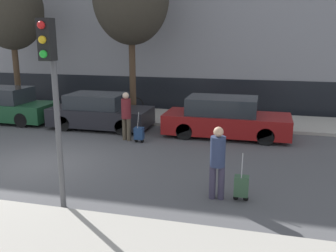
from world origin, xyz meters
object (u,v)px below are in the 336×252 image
(pedestrian_right, at_px, (218,159))
(trolley_left, at_px, (139,133))
(parked_car_2, at_px, (225,118))
(bare_tree_near_crossing, at_px, (11,11))
(trolley_right, at_px, (241,186))
(parked_bicycle, at_px, (126,104))
(traffic_light, at_px, (52,78))
(parked_car_1, at_px, (100,112))
(parked_car_0, at_px, (5,106))
(pedestrian_left, at_px, (126,113))

(pedestrian_right, bearing_deg, trolley_left, -55.36)
(parked_car_2, xyz_separation_m, bare_tree_near_crossing, (-10.29, 2.17, 4.09))
(parked_car_2, bearing_deg, bare_tree_near_crossing, 168.07)
(trolley_right, relative_size, parked_bicycle, 0.63)
(bare_tree_near_crossing, bearing_deg, parked_car_2, -11.93)
(traffic_light, bearing_deg, parked_car_2, 68.22)
(trolley_left, distance_m, bare_tree_near_crossing, 9.48)
(trolley_right, xyz_separation_m, parked_bicycle, (-5.91, 8.27, 0.14))
(parked_car_1, height_order, trolley_right, parked_car_1)
(trolley_right, relative_size, traffic_light, 0.28)
(parked_car_0, xyz_separation_m, pedestrian_left, (6.17, -1.51, 0.29))
(parked_car_1, height_order, pedestrian_right, pedestrian_right)
(trolley_left, distance_m, trolley_right, 5.43)
(parked_car_1, bearing_deg, pedestrian_right, -45.65)
(pedestrian_left, height_order, pedestrian_right, pedestrian_left)
(pedestrian_right, relative_size, traffic_light, 0.43)
(trolley_left, xyz_separation_m, parked_bicycle, (-2.14, 4.37, 0.16))
(bare_tree_near_crossing, bearing_deg, parked_bicycle, 6.45)
(parked_car_1, xyz_separation_m, trolley_left, (2.19, -1.59, -0.33))
(pedestrian_left, bearing_deg, parked_car_0, 4.24)
(parked_car_1, relative_size, trolley_left, 3.70)
(parked_car_1, bearing_deg, trolley_right, -42.66)
(pedestrian_right, relative_size, trolley_right, 1.51)
(pedestrian_left, distance_m, traffic_light, 5.83)
(pedestrian_right, distance_m, trolley_right, 0.82)
(trolley_left, height_order, parked_bicycle, trolley_left)
(parked_car_0, bearing_deg, parked_bicycle, 30.56)
(parked_car_1, distance_m, traffic_light, 7.59)
(trolley_left, xyz_separation_m, pedestrian_right, (3.22, -3.95, 0.64))
(traffic_light, xyz_separation_m, parked_bicycle, (-2.19, 9.70, -2.33))
(pedestrian_left, height_order, trolley_right, pedestrian_left)
(trolley_right, height_order, bare_tree_near_crossing, bare_tree_near_crossing)
(traffic_light, distance_m, bare_tree_near_crossing, 11.96)
(parked_car_2, distance_m, pedestrian_right, 5.56)
(pedestrian_left, height_order, bare_tree_near_crossing, bare_tree_near_crossing)
(parked_car_0, xyz_separation_m, parked_car_1, (4.50, -0.10, -0.03))
(trolley_left, bearing_deg, traffic_light, -89.52)
(parked_car_1, distance_m, bare_tree_near_crossing, 7.05)
(parked_car_1, distance_m, parked_bicycle, 2.78)
(pedestrian_right, bearing_deg, pedestrian_left, -52.30)
(trolley_right, height_order, parked_bicycle, trolley_right)
(pedestrian_right, xyz_separation_m, traffic_light, (-3.18, -1.38, 1.86))
(parked_car_0, relative_size, traffic_light, 1.06)
(parked_car_0, height_order, traffic_light, traffic_light)
(traffic_light, bearing_deg, pedestrian_left, 95.90)
(trolley_left, distance_m, pedestrian_right, 5.14)
(parked_car_2, height_order, trolley_right, parked_car_2)
(parked_car_2, relative_size, trolley_right, 4.06)
(parked_car_1, bearing_deg, parked_car_2, -0.01)
(pedestrian_right, relative_size, bare_tree_near_crossing, 0.26)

